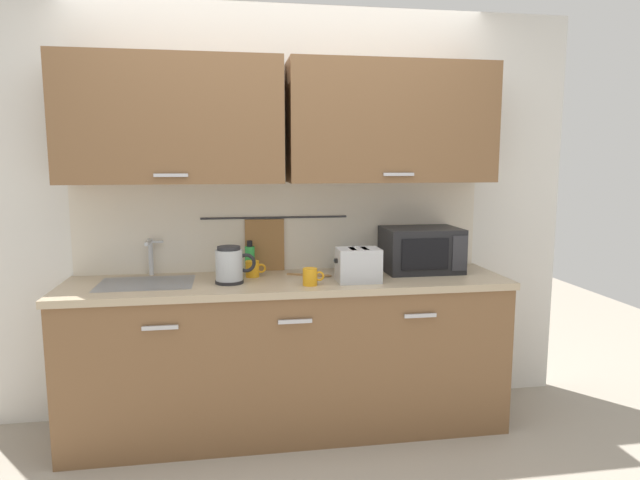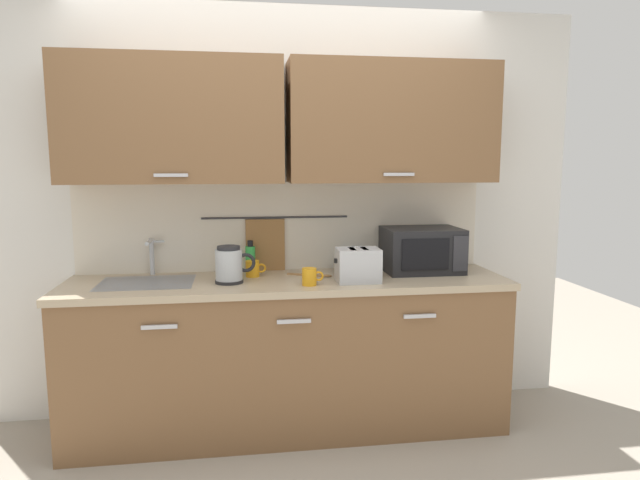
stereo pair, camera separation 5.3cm
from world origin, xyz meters
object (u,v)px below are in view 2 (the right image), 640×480
(mug_near_sink, at_px, (253,269))
(electric_kettle, at_px, (230,265))
(toaster, at_px, (358,265))
(wooden_spoon, at_px, (315,275))
(mixing_bowl, at_px, (351,264))
(dish_soap_bottle, at_px, (250,258))
(mug_by_kettle, at_px, (310,277))
(microwave, at_px, (422,250))

(mug_near_sink, bearing_deg, electric_kettle, -131.60)
(electric_kettle, relative_size, toaster, 0.89)
(electric_kettle, bearing_deg, wooden_spoon, 12.29)
(electric_kettle, relative_size, wooden_spoon, 0.86)
(electric_kettle, relative_size, mug_near_sink, 1.89)
(electric_kettle, distance_m, mug_near_sink, 0.21)
(mug_near_sink, xyz_separation_m, mixing_bowl, (0.60, 0.06, -0.00))
(mixing_bowl, bearing_deg, wooden_spoon, -156.59)
(mug_near_sink, height_order, wooden_spoon, mug_near_sink)
(electric_kettle, height_order, dish_soap_bottle, electric_kettle)
(mixing_bowl, xyz_separation_m, wooden_spoon, (-0.24, -0.10, -0.04))
(mug_near_sink, xyz_separation_m, toaster, (0.58, -0.23, 0.05))
(toaster, distance_m, wooden_spoon, 0.30)
(electric_kettle, bearing_deg, mug_by_kettle, -16.15)
(electric_kettle, relative_size, mixing_bowl, 1.06)
(mixing_bowl, relative_size, mug_by_kettle, 1.78)
(mixing_bowl, bearing_deg, mug_by_kettle, -131.70)
(mixing_bowl, bearing_deg, dish_soap_bottle, 173.45)
(mixing_bowl, distance_m, toaster, 0.30)
(microwave, distance_m, electric_kettle, 1.18)
(mug_near_sink, distance_m, toaster, 0.63)
(microwave, xyz_separation_m, mug_by_kettle, (-0.73, -0.28, -0.09))
(toaster, xyz_separation_m, wooden_spoon, (-0.22, 0.19, -0.09))
(toaster, height_order, wooden_spoon, toaster)
(microwave, height_order, mug_by_kettle, microwave)
(electric_kettle, height_order, toaster, electric_kettle)
(electric_kettle, xyz_separation_m, mug_by_kettle, (0.43, -0.13, -0.05))
(toaster, bearing_deg, electric_kettle, 173.79)
(electric_kettle, height_order, mug_by_kettle, electric_kettle)
(mixing_bowl, relative_size, toaster, 0.84)
(electric_kettle, height_order, mixing_bowl, electric_kettle)
(electric_kettle, distance_m, dish_soap_bottle, 0.31)
(mug_by_kettle, xyz_separation_m, wooden_spoon, (0.06, 0.23, -0.04))
(microwave, distance_m, mug_near_sink, 1.04)
(dish_soap_bottle, xyz_separation_m, wooden_spoon, (0.37, -0.18, -0.08))
(toaster, xyz_separation_m, mug_by_kettle, (-0.28, -0.05, -0.05))
(dish_soap_bottle, distance_m, mug_by_kettle, 0.52)
(microwave, height_order, mug_near_sink, microwave)
(mug_by_kettle, relative_size, wooden_spoon, 0.46)
(wooden_spoon, bearing_deg, mug_near_sink, 173.58)
(mug_near_sink, distance_m, mixing_bowl, 0.61)
(microwave, xyz_separation_m, dish_soap_bottle, (-1.04, 0.13, -0.05))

